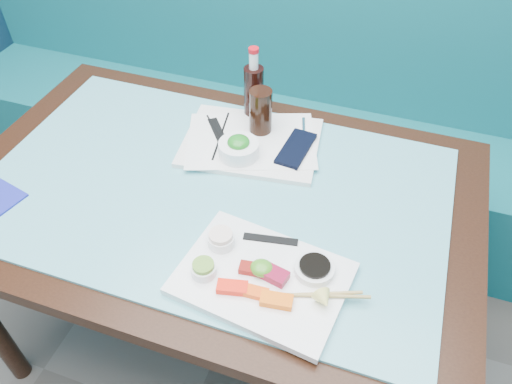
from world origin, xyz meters
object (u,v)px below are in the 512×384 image
(serving_tray, at_px, (251,142))
(cola_bottle_body, at_px, (254,93))
(seaweed_bowl, at_px, (239,149))
(cola_glass, at_px, (261,111))
(sashimi_plate, at_px, (262,278))
(dining_table, at_px, (215,212))
(booth_bench, at_px, (293,124))

(serving_tray, relative_size, cola_bottle_body, 2.29)
(seaweed_bowl, xyz_separation_m, cola_glass, (0.02, 0.13, 0.05))
(sashimi_plate, bearing_deg, cola_bottle_body, 118.44)
(dining_table, distance_m, serving_tray, 0.23)
(cola_glass, bearing_deg, booth_bench, 94.50)
(sashimi_plate, distance_m, seaweed_bowl, 0.42)
(serving_tray, distance_m, cola_bottle_body, 0.16)
(seaweed_bowl, relative_size, cola_bottle_body, 0.66)
(sashimi_plate, distance_m, cola_glass, 0.54)
(sashimi_plate, relative_size, serving_tray, 0.94)
(sashimi_plate, bearing_deg, serving_tray, 119.86)
(booth_bench, distance_m, sashimi_plate, 1.17)
(dining_table, bearing_deg, serving_tray, 80.30)
(booth_bench, distance_m, cola_bottle_body, 0.68)
(seaweed_bowl, distance_m, cola_glass, 0.14)
(booth_bench, bearing_deg, serving_tray, -86.79)
(sashimi_plate, relative_size, cola_glass, 2.68)
(cola_glass, bearing_deg, serving_tray, -100.30)
(dining_table, height_order, seaweed_bowl, seaweed_bowl)
(seaweed_bowl, height_order, cola_glass, cola_glass)
(dining_table, xyz_separation_m, sashimi_plate, (0.22, -0.24, 0.10))
(seaweed_bowl, distance_m, cola_bottle_body, 0.22)
(sashimi_plate, xyz_separation_m, cola_glass, (-0.18, 0.50, 0.07))
(sashimi_plate, relative_size, cola_bottle_body, 2.16)
(booth_bench, relative_size, cola_glass, 21.97)
(seaweed_bowl, bearing_deg, cola_bottle_body, 97.76)
(cola_bottle_body, bearing_deg, booth_bench, 89.67)
(dining_table, distance_m, sashimi_plate, 0.34)
(serving_tray, height_order, seaweed_bowl, seaweed_bowl)
(dining_table, height_order, serving_tray, serving_tray)
(cola_bottle_body, bearing_deg, sashimi_plate, -68.92)
(booth_bench, height_order, seaweed_bowl, booth_bench)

